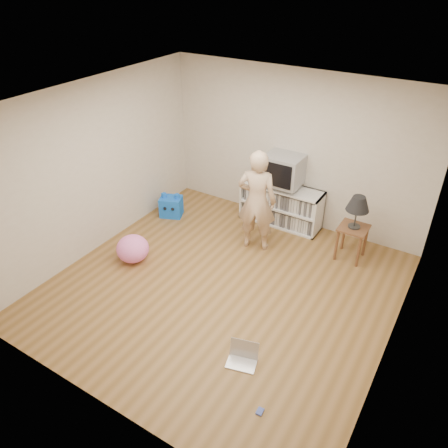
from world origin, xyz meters
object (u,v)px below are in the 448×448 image
person (257,201)px  table_lamp (358,204)px  plush_pink (133,249)px  dvd_deck (283,185)px  laptop (243,356)px  media_unit (281,205)px  crt_tv (284,170)px  plush_blue (171,206)px  side_table (353,235)px

person → table_lamp: bearing=-176.1°
person → plush_pink: 2.02m
dvd_deck → person: 0.87m
table_lamp → laptop: size_ratio=1.30×
media_unit → plush_pink: size_ratio=2.85×
crt_tv → plush_blue: bearing=-156.0°
dvd_deck → laptop: (0.95, -3.00, -0.67)m
table_lamp → laptop: bearing=-98.7°
dvd_deck → plush_blue: dvd_deck is taller
crt_tv → person: size_ratio=0.36×
side_table → person: (-1.39, -0.50, 0.41)m
dvd_deck → side_table: (1.36, -0.37, -0.32)m
table_lamp → plush_pink: bearing=-147.1°
person → plush_pink: (-1.41, -1.32, -0.62)m
dvd_deck → plush_pink: dvd_deck is taller
laptop → plush_pink: size_ratio=0.80×
crt_tv → side_table: bearing=-15.1°
person → plush_blue: (-1.74, 0.07, -0.64)m
side_table → dvd_deck: bearing=164.7°
table_lamp → plush_pink: 3.41m
side_table → plush_blue: bearing=-172.3°
media_unit → plush_pink: bearing=-123.2°
side_table → person: size_ratio=0.33×
dvd_deck → side_table: dvd_deck is taller
crt_tv → plush_pink: (-1.44, -2.18, -0.81)m
crt_tv → person: 0.89m
crt_tv → plush_pink: bearing=-123.5°
laptop → plush_blue: (-2.73, 2.21, 0.12)m
dvd_deck → plush_blue: 2.02m
media_unit → plush_pink: media_unit is taller
side_table → table_lamp: table_lamp is taller
dvd_deck → laptop: 3.22m
person → side_table: bearing=-176.1°
plush_blue → crt_tv: bearing=1.4°
plush_blue → side_table: bearing=-14.9°
plush_pink → person: bearing=43.0°
media_unit → laptop: (0.95, -3.02, -0.29)m
side_table → person: person is taller
laptop → media_unit: bearing=92.7°
crt_tv → plush_blue: size_ratio=1.30×
person → media_unit: bearing=-107.9°
person → dvd_deck: bearing=-107.9°
table_lamp → person: bearing=-160.3°
table_lamp → plush_pink: (-2.80, -1.81, -0.73)m
laptop → person: bearing=100.0°
media_unit → plush_blue: size_ratio=3.03×
side_table → plush_pink: side_table is taller
person → plush_blue: 1.86m
person → plush_blue: size_ratio=3.57×
dvd_deck → person: (-0.03, -0.87, 0.09)m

